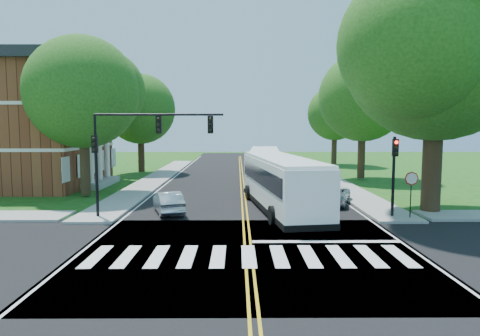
{
  "coord_description": "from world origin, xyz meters",
  "views": [
    {
      "loc": [
        -0.45,
        -16.93,
        5.09
      ],
      "look_at": [
        -0.27,
        10.9,
        2.4
      ],
      "focal_mm": 32.0,
      "sensor_mm": 36.0,
      "label": 1
    }
  ],
  "objects_px": {
    "signal_nw": "(138,140)",
    "dark_sedan": "(316,188)",
    "signal_ne": "(394,165)",
    "hatchback": "(168,202)",
    "suv": "(331,194)",
    "bus_follow": "(265,165)",
    "bus_lead": "(281,182)"
  },
  "relations": [
    {
      "from": "signal_ne",
      "to": "bus_lead",
      "type": "relative_size",
      "value": 0.34
    },
    {
      "from": "signal_nw",
      "to": "dark_sedan",
      "type": "distance_m",
      "value": 13.98
    },
    {
      "from": "signal_nw",
      "to": "dark_sedan",
      "type": "xyz_separation_m",
      "value": [
        11.18,
        7.5,
        -3.77
      ]
    },
    {
      "from": "suv",
      "to": "bus_lead",
      "type": "bearing_deg",
      "value": 51.69
    },
    {
      "from": "suv",
      "to": "hatchback",
      "type": "bearing_deg",
      "value": 37.0
    },
    {
      "from": "dark_sedan",
      "to": "signal_ne",
      "type": "bearing_deg",
      "value": 93.99
    },
    {
      "from": "suv",
      "to": "signal_ne",
      "type": "bearing_deg",
      "value": 137.83
    },
    {
      "from": "signal_ne",
      "to": "hatchback",
      "type": "distance_m",
      "value": 12.99
    },
    {
      "from": "hatchback",
      "to": "bus_lead",
      "type": "bearing_deg",
      "value": 170.14
    },
    {
      "from": "bus_follow",
      "to": "dark_sedan",
      "type": "height_order",
      "value": "bus_follow"
    },
    {
      "from": "suv",
      "to": "signal_nw",
      "type": "bearing_deg",
      "value": 41.67
    },
    {
      "from": "signal_ne",
      "to": "bus_lead",
      "type": "height_order",
      "value": "signal_ne"
    },
    {
      "from": "signal_ne",
      "to": "hatchback",
      "type": "relative_size",
      "value": 1.12
    },
    {
      "from": "signal_ne",
      "to": "dark_sedan",
      "type": "relative_size",
      "value": 1.07
    },
    {
      "from": "dark_sedan",
      "to": "suv",
      "type": "bearing_deg",
      "value": 82.09
    },
    {
      "from": "bus_follow",
      "to": "dark_sedan",
      "type": "relative_size",
      "value": 2.88
    },
    {
      "from": "signal_nw",
      "to": "hatchback",
      "type": "relative_size",
      "value": 1.82
    },
    {
      "from": "signal_nw",
      "to": "bus_follow",
      "type": "relative_size",
      "value": 0.6
    },
    {
      "from": "signal_ne",
      "to": "suv",
      "type": "bearing_deg",
      "value": 117.7
    },
    {
      "from": "signal_nw",
      "to": "signal_ne",
      "type": "distance_m",
      "value": 14.13
    },
    {
      "from": "bus_lead",
      "to": "suv",
      "type": "height_order",
      "value": "bus_lead"
    },
    {
      "from": "bus_lead",
      "to": "suv",
      "type": "xyz_separation_m",
      "value": [
        3.56,
        2.19,
        -1.06
      ]
    },
    {
      "from": "signal_ne",
      "to": "hatchback",
      "type": "height_order",
      "value": "signal_ne"
    },
    {
      "from": "bus_follow",
      "to": "dark_sedan",
      "type": "xyz_separation_m",
      "value": [
        3.26,
        -8.31,
        -1.0
      ]
    },
    {
      "from": "hatchback",
      "to": "suv",
      "type": "distance_m",
      "value": 10.76
    },
    {
      "from": "suv",
      "to": "dark_sedan",
      "type": "bearing_deg",
      "value": -60.8
    },
    {
      "from": "signal_ne",
      "to": "suv",
      "type": "relative_size",
      "value": 0.94
    },
    {
      "from": "hatchback",
      "to": "signal_ne",
      "type": "bearing_deg",
      "value": 155.66
    },
    {
      "from": "suv",
      "to": "dark_sedan",
      "type": "height_order",
      "value": "suv"
    },
    {
      "from": "signal_nw",
      "to": "bus_lead",
      "type": "height_order",
      "value": "signal_nw"
    },
    {
      "from": "signal_nw",
      "to": "dark_sedan",
      "type": "bearing_deg",
      "value": 33.86
    },
    {
      "from": "bus_lead",
      "to": "hatchback",
      "type": "distance_m",
      "value": 6.88
    }
  ]
}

